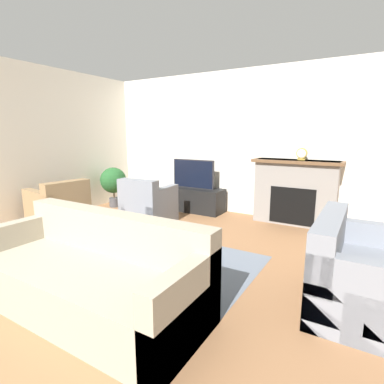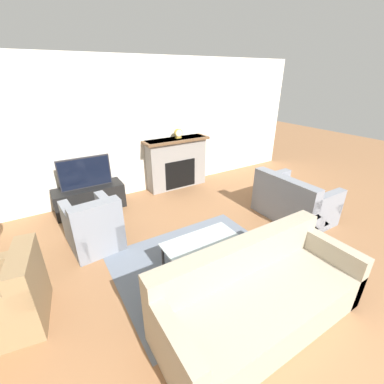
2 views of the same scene
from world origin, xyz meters
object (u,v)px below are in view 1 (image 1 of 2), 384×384
at_px(armchair_by_window, 59,211).
at_px(potted_plant, 113,181).
at_px(tv, 193,174).
at_px(armchair_accent, 148,207).
at_px(coffee_table, 153,239).
at_px(mantel_clock, 302,154).
at_px(couch_sectional, 91,277).
at_px(couch_loveseat, 361,277).

height_order(armchair_by_window, potted_plant, potted_plant).
relative_size(tv, armchair_accent, 1.01).
bearing_deg(coffee_table, mantel_clock, 67.67).
height_order(armchair_by_window, coffee_table, armchair_by_window).
height_order(tv, armchair_by_window, tv).
height_order(couch_sectional, couch_loveseat, same).
bearing_deg(coffee_table, armchair_by_window, 170.71).
distance_m(tv, couch_sectional, 3.57).
height_order(couch_sectional, mantel_clock, mantel_clock).
bearing_deg(mantel_clock, tv, -176.02).
relative_size(couch_sectional, armchair_by_window, 2.23).
distance_m(armchair_accent, mantel_clock, 2.72).
bearing_deg(couch_sectional, coffee_table, 91.69).
bearing_deg(armchair_accent, armchair_by_window, 34.59).
bearing_deg(armchair_accent, couch_sectional, 112.22).
relative_size(couch_sectional, potted_plant, 2.59).
bearing_deg(mantel_clock, armchair_accent, -148.55).
relative_size(armchair_by_window, potted_plant, 1.16).
bearing_deg(armchair_by_window, couch_sectional, 69.27).
bearing_deg(tv, couch_loveseat, -35.93).
bearing_deg(tv, mantel_clock, 3.98).
bearing_deg(couch_loveseat, potted_plant, 70.78).
xyz_separation_m(couch_loveseat, potted_plant, (-4.64, 1.62, 0.25)).
distance_m(potted_plant, mantel_clock, 3.75).
distance_m(armchair_accent, potted_plant, 1.59).
distance_m(couch_loveseat, coffee_table, 2.11).
distance_m(couch_sectional, coffee_table, 0.93).
height_order(armchair_by_window, mantel_clock, mantel_clock).
bearing_deg(couch_loveseat, armchair_accent, 72.86).
bearing_deg(couch_loveseat, armchair_by_window, 89.12).
relative_size(armchair_accent, potted_plant, 1.05).
relative_size(couch_loveseat, armchair_accent, 1.40).
bearing_deg(mantel_clock, armchair_by_window, -145.62).
bearing_deg(mantel_clock, potted_plant, -168.99).
height_order(couch_sectional, coffee_table, couch_sectional).
bearing_deg(couch_loveseat, mantel_clock, 23.56).
xyz_separation_m(armchair_by_window, armchair_accent, (1.11, 0.92, 0.00)).
height_order(couch_sectional, armchair_accent, same).
bearing_deg(coffee_table, armchair_accent, 130.85).
height_order(couch_loveseat, coffee_table, couch_loveseat).
xyz_separation_m(couch_sectional, potted_plant, (-2.58, 2.84, 0.26)).
height_order(potted_plant, mantel_clock, mantel_clock).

